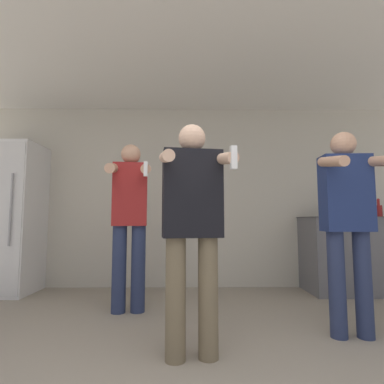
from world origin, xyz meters
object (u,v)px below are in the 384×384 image
(refrigerator, at_px, (7,218))
(person_spectator_back, at_px, (130,216))
(bottle_short_whiskey, at_px, (334,207))
(person_woman_foreground, at_px, (192,222))
(bottle_tall_gin, at_px, (379,210))
(bottle_brown_liquor, at_px, (356,210))
(person_man_side, at_px, (347,215))

(refrigerator, relative_size, person_spectator_back, 1.11)
(bottle_short_whiskey, xyz_separation_m, person_woman_foreground, (-1.89, -1.84, -0.18))
(refrigerator, relative_size, bottle_tall_gin, 7.91)
(bottle_tall_gin, height_order, bottle_short_whiskey, bottle_short_whiskey)
(bottle_brown_liquor, bearing_deg, refrigerator, 179.98)
(person_man_side, bearing_deg, person_spectator_back, 160.39)
(bottle_short_whiskey, height_order, person_man_side, person_man_side)
(person_woman_foreground, height_order, person_spectator_back, person_spectator_back)
(bottle_tall_gin, distance_m, person_woman_foreground, 3.10)
(bottle_short_whiskey, distance_m, person_woman_foreground, 2.65)
(bottle_tall_gin, bearing_deg, person_spectator_back, -165.51)
(refrigerator, distance_m, bottle_tall_gin, 4.87)
(bottle_brown_liquor, relative_size, person_man_side, 0.15)
(refrigerator, distance_m, bottle_brown_liquor, 4.57)
(bottle_brown_liquor, height_order, person_man_side, person_man_side)
(bottle_brown_liquor, bearing_deg, bottle_short_whiskey, 180.00)
(bottle_short_whiskey, distance_m, person_spectator_back, 2.66)
(refrigerator, bearing_deg, bottle_tall_gin, -0.02)
(refrigerator, bearing_deg, bottle_brown_liquor, -0.02)
(person_woman_foreground, bearing_deg, person_spectator_back, 121.61)
(bottle_tall_gin, xyz_separation_m, bottle_short_whiskey, (-0.59, 0.00, 0.03))
(person_man_side, distance_m, person_spectator_back, 2.03)
(bottle_tall_gin, xyz_separation_m, person_woman_foreground, (-2.49, -1.84, -0.14))
(bottle_tall_gin, distance_m, person_spectator_back, 3.23)
(bottle_short_whiskey, bearing_deg, bottle_brown_liquor, -0.00)
(refrigerator, height_order, person_woman_foreground, refrigerator)
(bottle_tall_gin, height_order, person_woman_foreground, person_woman_foreground)
(bottle_brown_liquor, bearing_deg, bottle_tall_gin, -0.00)
(bottle_brown_liquor, xyz_separation_m, person_man_side, (-0.91, -1.49, -0.10))
(bottle_tall_gin, distance_m, bottle_short_whiskey, 0.59)
(bottle_short_whiskey, relative_size, person_spectator_back, 0.19)
(bottle_short_whiskey, xyz_separation_m, person_spectator_back, (-2.53, -0.81, -0.13))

